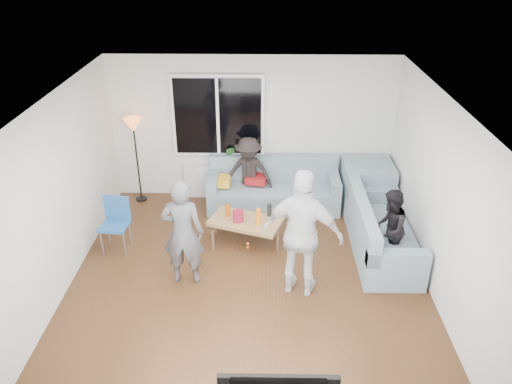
{
  "coord_description": "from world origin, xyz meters",
  "views": [
    {
      "loc": [
        0.22,
        -5.7,
        4.41
      ],
      "look_at": [
        0.1,
        0.6,
        1.15
      ],
      "focal_mm": 35.46,
      "sensor_mm": 36.0,
      "label": 1
    }
  ],
  "objects_px": {
    "sofa_back_section": "(273,185)",
    "spectator_back": "(249,173)",
    "side_chair": "(115,226)",
    "coffee_table": "(246,231)",
    "sofa_right_section": "(383,228)",
    "floor_lamp": "(137,161)",
    "spectator_right": "(389,229)",
    "player_right": "(303,234)",
    "player_left": "(183,233)"
  },
  "relations": [
    {
      "from": "side_chair",
      "to": "spectator_back",
      "type": "distance_m",
      "value": 2.49
    },
    {
      "from": "sofa_right_section",
      "to": "floor_lamp",
      "type": "relative_size",
      "value": 1.28
    },
    {
      "from": "spectator_back",
      "to": "side_chair",
      "type": "bearing_deg",
      "value": -133.35
    },
    {
      "from": "sofa_back_section",
      "to": "spectator_back",
      "type": "height_order",
      "value": "spectator_back"
    },
    {
      "from": "spectator_right",
      "to": "floor_lamp",
      "type": "bearing_deg",
      "value": -95.7
    },
    {
      "from": "coffee_table",
      "to": "side_chair",
      "type": "distance_m",
      "value": 2.01
    },
    {
      "from": "sofa_right_section",
      "to": "spectator_right",
      "type": "xyz_separation_m",
      "value": [
        0.0,
        -0.3,
        0.18
      ]
    },
    {
      "from": "spectator_right",
      "to": "player_right",
      "type": "bearing_deg",
      "value": -43.07
    },
    {
      "from": "sofa_back_section",
      "to": "side_chair",
      "type": "distance_m",
      "value": 2.83
    },
    {
      "from": "sofa_back_section",
      "to": "spectator_back",
      "type": "distance_m",
      "value": 0.49
    },
    {
      "from": "sofa_back_section",
      "to": "floor_lamp",
      "type": "xyz_separation_m",
      "value": [
        -2.43,
        0.22,
        0.36
      ]
    },
    {
      "from": "sofa_right_section",
      "to": "side_chair",
      "type": "bearing_deg",
      "value": 90.38
    },
    {
      "from": "sofa_right_section",
      "to": "coffee_table",
      "type": "bearing_deg",
      "value": 82.99
    },
    {
      "from": "spectator_back",
      "to": "coffee_table",
      "type": "bearing_deg",
      "value": -80.64
    },
    {
      "from": "spectator_right",
      "to": "spectator_back",
      "type": "bearing_deg",
      "value": -110.34
    },
    {
      "from": "player_left",
      "to": "floor_lamp",
      "type": "bearing_deg",
      "value": -62.03
    },
    {
      "from": "coffee_table",
      "to": "side_chair",
      "type": "bearing_deg",
      "value": -171.82
    },
    {
      "from": "sofa_right_section",
      "to": "floor_lamp",
      "type": "height_order",
      "value": "floor_lamp"
    },
    {
      "from": "spectator_right",
      "to": "spectator_back",
      "type": "height_order",
      "value": "spectator_back"
    },
    {
      "from": "player_right",
      "to": "spectator_right",
      "type": "bearing_deg",
      "value": -137.03
    },
    {
      "from": "sofa_right_section",
      "to": "side_chair",
      "type": "relative_size",
      "value": 2.33
    },
    {
      "from": "player_right",
      "to": "spectator_right",
      "type": "xyz_separation_m",
      "value": [
        1.3,
        0.67,
        -0.3
      ]
    },
    {
      "from": "player_right",
      "to": "floor_lamp",
      "type": "bearing_deg",
      "value": -27.41
    },
    {
      "from": "sofa_back_section",
      "to": "side_chair",
      "type": "relative_size",
      "value": 2.67
    },
    {
      "from": "spectator_right",
      "to": "player_left",
      "type": "bearing_deg",
      "value": -61.22
    },
    {
      "from": "spectator_back",
      "to": "player_right",
      "type": "bearing_deg",
      "value": -62.23
    },
    {
      "from": "coffee_table",
      "to": "floor_lamp",
      "type": "bearing_deg",
      "value": 144.91
    },
    {
      "from": "coffee_table",
      "to": "player_right",
      "type": "bearing_deg",
      "value": -56.95
    },
    {
      "from": "floor_lamp",
      "to": "spectator_back",
      "type": "bearing_deg",
      "value": -5.38
    },
    {
      "from": "coffee_table",
      "to": "spectator_back",
      "type": "xyz_separation_m",
      "value": [
        0.01,
        1.2,
        0.45
      ]
    },
    {
      "from": "coffee_table",
      "to": "sofa_back_section",
      "type": "bearing_deg",
      "value": 69.08
    },
    {
      "from": "side_chair",
      "to": "player_right",
      "type": "distance_m",
      "value": 2.96
    },
    {
      "from": "sofa_back_section",
      "to": "floor_lamp",
      "type": "distance_m",
      "value": 2.46
    },
    {
      "from": "sofa_back_section",
      "to": "sofa_right_section",
      "type": "distance_m",
      "value": 2.18
    },
    {
      "from": "sofa_back_section",
      "to": "side_chair",
      "type": "height_order",
      "value": "side_chair"
    },
    {
      "from": "player_left",
      "to": "spectator_back",
      "type": "distance_m",
      "value": 2.36
    },
    {
      "from": "coffee_table",
      "to": "player_left",
      "type": "bearing_deg",
      "value": -128.69
    },
    {
      "from": "player_left",
      "to": "coffee_table",
      "type": "bearing_deg",
      "value": -126.7
    },
    {
      "from": "player_right",
      "to": "spectator_back",
      "type": "bearing_deg",
      "value": -56.25
    },
    {
      "from": "floor_lamp",
      "to": "player_left",
      "type": "bearing_deg",
      "value": -64.01
    },
    {
      "from": "coffee_table",
      "to": "spectator_back",
      "type": "relative_size",
      "value": 0.85
    },
    {
      "from": "sofa_back_section",
      "to": "player_left",
      "type": "bearing_deg",
      "value": -119.94
    },
    {
      "from": "player_left",
      "to": "player_right",
      "type": "xyz_separation_m",
      "value": [
        1.6,
        -0.21,
        0.12
      ]
    },
    {
      "from": "side_chair",
      "to": "player_left",
      "type": "distance_m",
      "value": 1.42
    },
    {
      "from": "player_right",
      "to": "spectator_back",
      "type": "distance_m",
      "value": 2.56
    },
    {
      "from": "spectator_right",
      "to": "sofa_right_section",
      "type": "bearing_deg",
      "value": -160.18
    },
    {
      "from": "sofa_back_section",
      "to": "coffee_table",
      "type": "xyz_separation_m",
      "value": [
        -0.45,
        -1.17,
        -0.22
      ]
    },
    {
      "from": "sofa_right_section",
      "to": "spectator_back",
      "type": "relative_size",
      "value": 1.54
    },
    {
      "from": "floor_lamp",
      "to": "spectator_back",
      "type": "distance_m",
      "value": 2.0
    },
    {
      "from": "coffee_table",
      "to": "side_chair",
      "type": "relative_size",
      "value": 1.28
    }
  ]
}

